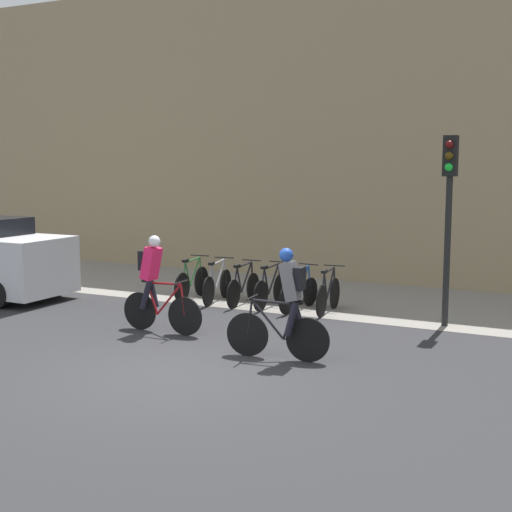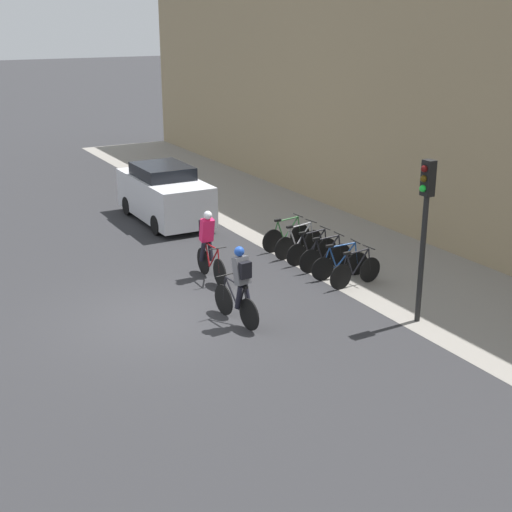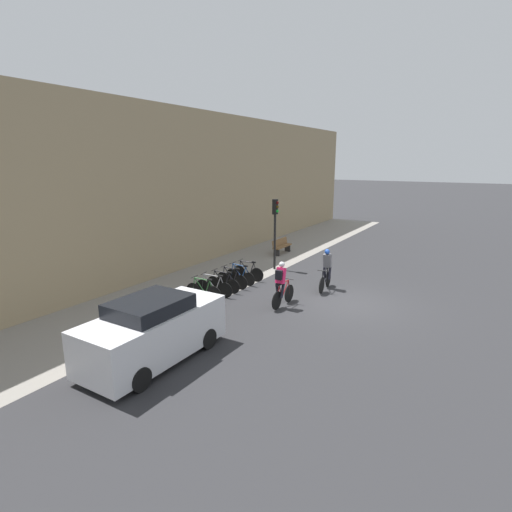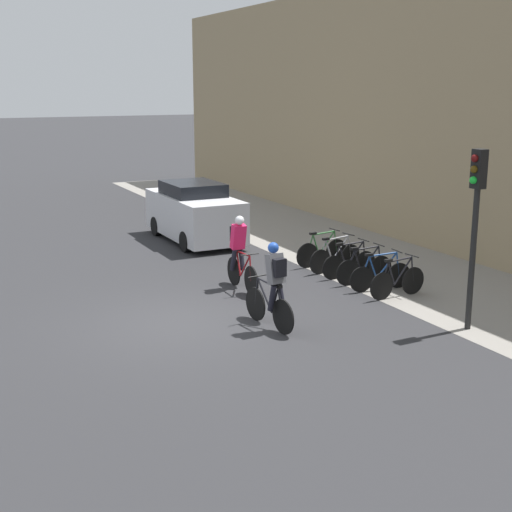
{
  "view_description": "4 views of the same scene",
  "coord_description": "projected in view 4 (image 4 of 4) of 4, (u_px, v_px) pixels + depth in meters",
  "views": [
    {
      "loc": [
        5.7,
        -8.65,
        3.13
      ],
      "look_at": [
        -0.68,
        4.06,
        1.25
      ],
      "focal_mm": 50.0,
      "sensor_mm": 36.0,
      "label": 1
    },
    {
      "loc": [
        13.91,
        -5.24,
        6.47
      ],
      "look_at": [
        0.95,
        1.95,
        1.43
      ],
      "focal_mm": 50.0,
      "sensor_mm": 36.0,
      "label": 2
    },
    {
      "loc": [
        -14.67,
        -4.67,
        5.5
      ],
      "look_at": [
        -0.66,
        3.88,
        1.56
      ],
      "focal_mm": 28.0,
      "sensor_mm": 36.0,
      "label": 3
    },
    {
      "loc": [
        13.25,
        -5.0,
        4.81
      ],
      "look_at": [
        -0.74,
        2.0,
        1.04
      ],
      "focal_mm": 50.0,
      "sensor_mm": 36.0,
      "label": 4
    }
  ],
  "objects": [
    {
      "name": "parked_car",
      "position": [
        194.0,
        213.0,
        22.37
      ],
      "size": [
        4.3,
        1.84,
        1.85
      ],
      "color": "silver",
      "rests_on": "ground"
    },
    {
      "name": "parked_bike_1",
      "position": [
        335.0,
        257.0,
        18.79
      ],
      "size": [
        0.46,
        1.71,
        0.96
      ],
      "color": "black",
      "rests_on": "ground"
    },
    {
      "name": "parked_bike_0",
      "position": [
        322.0,
        251.0,
        19.36
      ],
      "size": [
        0.46,
        1.66,
        0.98
      ],
      "color": "black",
      "rests_on": "ground"
    },
    {
      "name": "cyclist_grey",
      "position": [
        273.0,
        284.0,
        14.19
      ],
      "size": [
        1.72,
        0.48,
        1.8
      ],
      "color": "black",
      "rests_on": "ground"
    },
    {
      "name": "parked_bike_4",
      "position": [
        380.0,
        275.0,
        17.06
      ],
      "size": [
        0.46,
        1.64,
        0.95
      ],
      "color": "black",
      "rests_on": "ground"
    },
    {
      "name": "kerb_strip",
      "position": [
        440.0,
        283.0,
        17.76
      ],
      "size": [
        44.0,
        4.5,
        0.01
      ],
      "primitive_type": "cube",
      "color": "gray",
      "rests_on": "ground"
    },
    {
      "name": "ground",
      "position": [
        186.0,
        322.0,
        14.82
      ],
      "size": [
        200.0,
        200.0,
        0.0
      ],
      "primitive_type": "plane",
      "color": "#2B2B2D"
    },
    {
      "name": "cyclist_pink",
      "position": [
        239.0,
        251.0,
        17.05
      ],
      "size": [
        1.72,
        0.46,
        1.8
      ],
      "color": "black",
      "rests_on": "ground"
    },
    {
      "name": "parked_bike_3",
      "position": [
        364.0,
        268.0,
        17.63
      ],
      "size": [
        0.46,
        1.62,
        0.96
      ],
      "color": "black",
      "rests_on": "ground"
    },
    {
      "name": "parked_bike_2",
      "position": [
        349.0,
        263.0,
        18.21
      ],
      "size": [
        0.46,
        1.65,
        0.95
      ],
      "color": "black",
      "rests_on": "ground"
    },
    {
      "name": "traffic_light_pole",
      "position": [
        476.0,
        207.0,
        13.84
      ],
      "size": [
        0.26,
        0.3,
        3.62
      ],
      "color": "black",
      "rests_on": "ground"
    },
    {
      "name": "parked_bike_5",
      "position": [
        398.0,
        281.0,
        16.48
      ],
      "size": [
        0.46,
        1.61,
        0.96
      ],
      "color": "black",
      "rests_on": "ground"
    }
  ]
}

